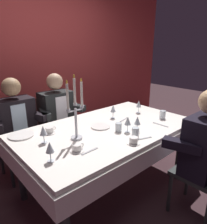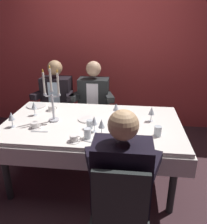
% 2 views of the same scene
% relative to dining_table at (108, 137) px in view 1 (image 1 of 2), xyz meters
% --- Properties ---
extents(ground_plane, '(12.00, 12.00, 0.00)m').
position_rel_dining_table_xyz_m(ground_plane, '(0.00, 0.00, -0.62)').
color(ground_plane, '#3F282C').
extents(back_wall, '(6.00, 0.12, 2.70)m').
position_rel_dining_table_xyz_m(back_wall, '(0.00, 1.66, 0.73)').
color(back_wall, '#C7403F').
rests_on(back_wall, ground_plane).
extents(dining_table, '(1.94, 1.14, 0.74)m').
position_rel_dining_table_xyz_m(dining_table, '(0.00, 0.00, 0.00)').
color(dining_table, white).
rests_on(dining_table, ground_plane).
extents(candelabra, '(0.19, 0.11, 0.61)m').
position_rel_dining_table_xyz_m(candelabra, '(-0.42, -0.02, 0.37)').
color(candelabra, silver).
rests_on(candelabra, dining_table).
extents(dinner_plate_0, '(0.21, 0.21, 0.01)m').
position_rel_dining_table_xyz_m(dinner_plate_0, '(-0.06, 0.05, 0.13)').
color(dinner_plate_0, white).
rests_on(dinner_plate_0, dining_table).
extents(dinner_plate_1, '(0.25, 0.25, 0.01)m').
position_rel_dining_table_xyz_m(dinner_plate_1, '(-0.79, 0.39, 0.13)').
color(dinner_plate_1, white).
rests_on(dinner_plate_1, dining_table).
extents(wine_glass_0, '(0.07, 0.07, 0.16)m').
position_rel_dining_table_xyz_m(wine_glass_0, '(-0.69, 0.11, 0.23)').
color(wine_glass_0, silver).
rests_on(wine_glass_0, dining_table).
extents(wine_glass_1, '(0.07, 0.07, 0.16)m').
position_rel_dining_table_xyz_m(wine_glass_1, '(0.14, -0.29, 0.23)').
color(wine_glass_1, silver).
rests_on(wine_glass_1, dining_table).
extents(wine_glass_2, '(0.07, 0.07, 0.16)m').
position_rel_dining_table_xyz_m(wine_glass_2, '(0.63, 0.09, 0.23)').
color(wine_glass_2, silver).
rests_on(wine_glass_2, dining_table).
extents(wine_glass_3, '(0.07, 0.07, 0.16)m').
position_rel_dining_table_xyz_m(wine_glass_3, '(0.24, 0.17, 0.24)').
color(wine_glass_3, silver).
rests_on(wine_glass_3, dining_table).
extents(wine_glass_4, '(0.07, 0.07, 0.16)m').
position_rel_dining_table_xyz_m(wine_glass_4, '(-0.80, -0.22, 0.23)').
color(wine_glass_4, silver).
rests_on(wine_glass_4, dining_table).
extents(wine_glass_5, '(0.07, 0.07, 0.16)m').
position_rel_dining_table_xyz_m(wine_glass_5, '(0.06, -0.23, 0.23)').
color(wine_glass_5, silver).
rests_on(wine_glass_5, dining_table).
extents(water_tumbler_0, '(0.07, 0.07, 0.10)m').
position_rel_dining_table_xyz_m(water_tumbler_0, '(0.01, -0.37, 0.17)').
color(water_tumbler_0, silver).
rests_on(water_tumbler_0, dining_table).
extents(water_tumbler_1, '(0.07, 0.07, 0.10)m').
position_rel_dining_table_xyz_m(water_tumbler_1, '(0.67, -0.24, 0.17)').
color(water_tumbler_1, silver).
rests_on(water_tumbler_1, dining_table).
extents(water_tumbler_2, '(0.07, 0.07, 0.09)m').
position_rel_dining_table_xyz_m(water_tumbler_2, '(-0.00, -0.16, 0.16)').
color(water_tumbler_2, silver).
rests_on(water_tumbler_2, dining_table).
extents(coffee_cup_0, '(0.13, 0.12, 0.06)m').
position_rel_dining_table_xyz_m(coffee_cup_0, '(-0.56, -0.22, 0.15)').
color(coffee_cup_0, white).
rests_on(coffee_cup_0, dining_table).
extents(coffee_cup_1, '(0.13, 0.12, 0.06)m').
position_rel_dining_table_xyz_m(coffee_cup_1, '(-0.54, 0.27, 0.15)').
color(coffee_cup_1, white).
rests_on(coffee_cup_1, dining_table).
extents(coffee_cup_2, '(0.13, 0.12, 0.06)m').
position_rel_dining_table_xyz_m(coffee_cup_2, '(-0.10, -0.44, 0.15)').
color(coffee_cup_2, white).
rests_on(coffee_cup_2, dining_table).
extents(spoon_0, '(0.17, 0.03, 0.01)m').
position_rel_dining_table_xyz_m(spoon_0, '(-0.48, -0.29, 0.12)').
color(spoon_0, '#B7B7BC').
rests_on(spoon_0, dining_table).
extents(knife_1, '(0.02, 0.19, 0.01)m').
position_rel_dining_table_xyz_m(knife_1, '(0.47, -0.35, 0.12)').
color(knife_1, '#B7B7BC').
rests_on(knife_1, dining_table).
extents(fork_2, '(0.17, 0.06, 0.01)m').
position_rel_dining_table_xyz_m(fork_2, '(0.29, 0.03, 0.12)').
color(fork_2, '#B7B7BC').
rests_on(fork_2, dining_table).
extents(fork_3, '(0.17, 0.07, 0.01)m').
position_rel_dining_table_xyz_m(fork_3, '(0.05, -0.44, 0.12)').
color(fork_3, '#B7B7BC').
rests_on(fork_3, dining_table).
extents(seated_diner_0, '(0.63, 0.48, 1.24)m').
position_rel_dining_table_xyz_m(seated_diner_0, '(-0.66, 0.89, 0.11)').
color(seated_diner_0, '#272B2A').
rests_on(seated_diner_0, ground_plane).
extents(seated_diner_1, '(0.63, 0.48, 1.24)m').
position_rel_dining_table_xyz_m(seated_diner_1, '(-0.12, 0.89, 0.11)').
color(seated_diner_1, '#272B2A').
rests_on(seated_diner_1, ground_plane).
extents(seated_diner_2, '(0.63, 0.48, 1.24)m').
position_rel_dining_table_xyz_m(seated_diner_2, '(0.35, -0.89, 0.11)').
color(seated_diner_2, '#272B2A').
rests_on(seated_diner_2, ground_plane).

